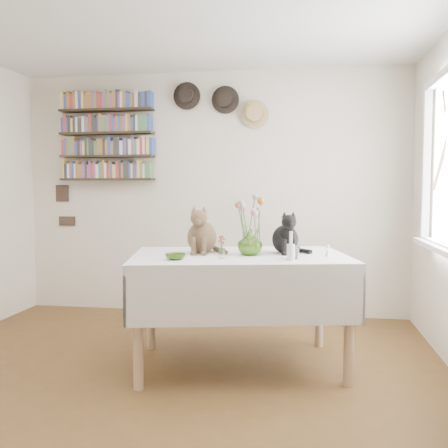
% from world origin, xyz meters
% --- Properties ---
extents(room, '(4.08, 4.58, 2.58)m').
position_xyz_m(room, '(0.00, 0.00, 1.25)').
color(room, brown).
rests_on(room, ground).
extents(dining_table, '(1.70, 1.27, 0.82)m').
position_xyz_m(dining_table, '(0.49, 0.71, 0.62)').
color(dining_table, white).
rests_on(dining_table, room).
extents(tabby_cat, '(0.25, 0.31, 0.36)m').
position_xyz_m(tabby_cat, '(0.20, 0.76, 1.00)').
color(tabby_cat, brown).
rests_on(tabby_cat, dining_table).
extents(black_cat, '(0.28, 0.32, 0.32)m').
position_xyz_m(black_cat, '(0.81, 0.85, 0.98)').
color(black_cat, black).
rests_on(black_cat, dining_table).
extents(flower_vase, '(0.18, 0.18, 0.19)m').
position_xyz_m(flower_vase, '(0.57, 0.68, 0.92)').
color(flower_vase, '#87B841').
rests_on(flower_vase, dining_table).
extents(green_bowl, '(0.16, 0.16, 0.04)m').
position_xyz_m(green_bowl, '(0.10, 0.37, 0.84)').
color(green_bowl, '#87B841').
rests_on(green_bowl, dining_table).
extents(drinking_glass, '(0.12, 0.12, 0.09)m').
position_xyz_m(drinking_glass, '(0.88, 0.53, 0.87)').
color(drinking_glass, white).
rests_on(drinking_glass, dining_table).
extents(candlestick, '(0.05, 0.05, 0.19)m').
position_xyz_m(candlestick, '(0.86, 0.47, 0.89)').
color(candlestick, white).
rests_on(candlestick, dining_table).
extents(berry_jar, '(0.04, 0.04, 0.18)m').
position_xyz_m(berry_jar, '(0.40, 0.48, 0.90)').
color(berry_jar, white).
rests_on(berry_jar, dining_table).
extents(porcelain_figurine, '(0.04, 0.04, 0.08)m').
position_xyz_m(porcelain_figurine, '(1.12, 0.71, 0.86)').
color(porcelain_figurine, white).
rests_on(porcelain_figurine, dining_table).
extents(flower_bouquet, '(0.17, 0.13, 0.39)m').
position_xyz_m(flower_bouquet, '(0.57, 0.69, 1.16)').
color(flower_bouquet, '#4C7233').
rests_on(flower_bouquet, flower_vase).
extents(bookshelf_unit, '(1.00, 0.16, 0.91)m').
position_xyz_m(bookshelf_unit, '(-1.10, 2.16, 1.84)').
color(bookshelf_unit, '#302617').
rests_on(bookshelf_unit, room).
extents(wall_hats, '(0.98, 0.09, 0.48)m').
position_xyz_m(wall_hats, '(0.12, 2.19, 2.17)').
color(wall_hats, black).
rests_on(wall_hats, room).
extents(wall_art_plaques, '(0.21, 0.02, 0.44)m').
position_xyz_m(wall_art_plaques, '(-1.63, 2.23, 1.12)').
color(wall_art_plaques, '#38281E').
rests_on(wall_art_plaques, room).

